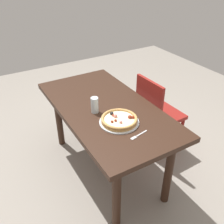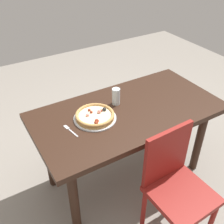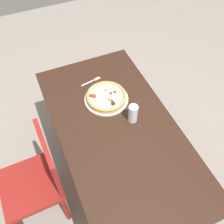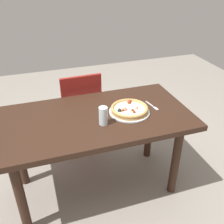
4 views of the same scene
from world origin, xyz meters
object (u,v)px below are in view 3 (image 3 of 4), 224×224
at_px(chair_near, 38,179).
at_px(pizza, 106,97).
at_px(fork, 92,81).
at_px(dining_table, 118,138).
at_px(plate, 106,99).
at_px(drinking_glass, 133,113).

distance_m(chair_near, pizza, 0.75).
bearing_deg(fork, dining_table, -100.66).
height_order(dining_table, plate, plate).
distance_m(dining_table, fork, 0.51).
height_order(pizza, fork, pizza).
bearing_deg(pizza, chair_near, -66.39).
xyz_separation_m(chair_near, drinking_glass, (-0.03, 0.72, 0.33)).
distance_m(pizza, fork, 0.22).
bearing_deg(plate, chair_near, -66.37).
xyz_separation_m(dining_table, plate, (-0.28, 0.03, 0.11)).
bearing_deg(chair_near, pizza, -68.36).
distance_m(dining_table, plate, 0.30).
height_order(chair_near, drinking_glass, drinking_glass).
bearing_deg(drinking_glass, fork, -165.08).
xyz_separation_m(fork, drinking_glass, (0.46, 0.12, 0.07)).
height_order(plate, drinking_glass, drinking_glass).
bearing_deg(dining_table, chair_near, -90.22).
bearing_deg(fork, chair_near, -151.23).
relative_size(chair_near, fork, 5.34).
bearing_deg(dining_table, plate, 173.93).
bearing_deg(dining_table, pizza, 174.02).
relative_size(chair_near, plate, 2.76).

